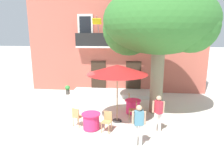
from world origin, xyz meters
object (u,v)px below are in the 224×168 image
Objects in this scene: cafe_table_middle at (91,121)px; cafe_umbrella at (117,70)px; cafe_chair_near_tree_0 at (131,100)px; cafe_chair_middle_0 at (77,116)px; pedestrian_near_entrance at (139,123)px; ground_planter_left at (68,89)px; pedestrian_mid_plaza at (158,112)px; cafe_chair_middle_1 at (107,120)px; plane_tree at (158,23)px; cafe_chair_near_tree_1 at (134,109)px; cafe_table_near_tree at (133,107)px.

cafe_table_middle is 0.30× the size of cafe_umbrella.
cafe_chair_near_tree_0 is 3.63m from cafe_chair_middle_0.
pedestrian_near_entrance is (2.11, -1.24, 0.55)m from cafe_table_middle.
pedestrian_mid_plaza reaches higher than ground_planter_left.
cafe_chair_middle_1 is 2.38m from cafe_umbrella.
pedestrian_near_entrance is 1.00× the size of pedestrian_mid_plaza.
cafe_chair_near_tree_0 is (-1.30, 0.27, -4.25)m from plane_tree.
cafe_table_middle is 0.52× the size of pedestrian_mid_plaza.
cafe_umbrella is 2.97m from pedestrian_near_entrance.
cafe_umbrella is (-0.84, -0.43, 2.08)m from cafe_chair_near_tree_1.
cafe_chair_near_tree_1 is 6.24m from ground_planter_left.
cafe_chair_near_tree_0 is at bearing 168.26° from plane_tree.
cafe_chair_middle_0 is at bearing -143.04° from cafe_table_near_tree.
cafe_chair_middle_0 is at bearing -67.69° from ground_planter_left.
plane_tree reaches higher than cafe_chair_middle_0.
cafe_umbrella is 1.73× the size of pedestrian_near_entrance.
cafe_chair_middle_0 is at bearing 177.54° from pedestrian_mid_plaza.
pedestrian_mid_plaza is at bearing -52.41° from cafe_chair_near_tree_1.
cafe_umbrella reaches higher than cafe_chair_near_tree_1.
cafe_chair_middle_1 is (-2.28, -2.75, -4.25)m from plane_tree.
cafe_table_near_tree is 0.95× the size of cafe_chair_near_tree_0.
pedestrian_near_entrance is at bearing -30.47° from cafe_table_middle.
pedestrian_mid_plaza reaches higher than cafe_table_near_tree.
cafe_table_middle is 0.77m from cafe_chair_middle_0.
cafe_chair_near_tree_1 is 2.70m from pedestrian_near_entrance.
cafe_table_near_tree is (-1.17, -0.47, -4.39)m from plane_tree.
cafe_chair_middle_1 is at bearing -107.64° from cafe_umbrella.
cafe_table_near_tree is 0.30× the size of cafe_umbrella.
cafe_chair_middle_1 is at bearing 140.23° from pedestrian_near_entrance.
ground_planter_left is (-4.57, 2.51, -0.16)m from cafe_chair_near_tree_0.
cafe_table_near_tree is 0.95× the size of cafe_chair_middle_0.
cafe_umbrella reaches higher than pedestrian_near_entrance.
cafe_umbrella reaches higher than cafe_chair_middle_1.
cafe_umbrella is (0.35, 1.10, 2.08)m from cafe_chair_middle_1.
plane_tree is at bearing 40.54° from cafe_umbrella.
cafe_chair_near_tree_1 is at bearing 36.32° from cafe_table_middle.
cafe_table_middle is at bearing -138.84° from plane_tree.
cafe_umbrella is at bearing 22.76° from cafe_chair_middle_0.
cafe_chair_middle_0 is 1.50m from cafe_chair_middle_1.
cafe_table_middle is 0.95× the size of cafe_chair_middle_1.
cafe_chair_near_tree_0 is at bearing 98.02° from cafe_chair_near_tree_1.
cafe_chair_near_tree_0 is 1.00× the size of cafe_chair_middle_1.
pedestrian_mid_plaza reaches higher than cafe_chair_near_tree_0.
plane_tree is 3.99× the size of pedestrian_mid_plaza.
cafe_chair_middle_1 is at bearing -175.30° from pedestrian_mid_plaza.
ground_planter_left is at bearing 131.66° from cafe_umbrella.
cafe_chair_near_tree_1 is at bearing 27.01° from cafe_umbrella.
cafe_table_near_tree is at bearing 63.96° from cafe_chair_middle_1.
cafe_umbrella is 2.67m from pedestrian_mid_plaza.
cafe_chair_near_tree_1 is (0.08, -0.75, 0.14)m from cafe_table_near_tree.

